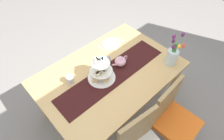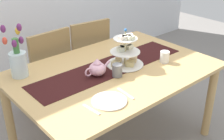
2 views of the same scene
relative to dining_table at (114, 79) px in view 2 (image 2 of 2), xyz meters
The scene contains 12 objects.
dining_table is the anchor object (origin of this frame).
chair_left 0.80m from the dining_table, 104.45° to the left, with size 0.44×0.44×0.91m.
chair_right 0.82m from the dining_table, 69.82° to the left, with size 0.47×0.47×0.91m.
table_runner 0.10m from the dining_table, 90.00° to the left, with size 1.36×0.32×0.00m, color black.
tiered_cake_stand 0.23m from the dining_table, ahead, with size 0.30×0.30×0.30m.
teapot 0.22m from the dining_table, behind, with size 0.24×0.13×0.14m.
tulip_vase 0.75m from the dining_table, 148.26° to the left, with size 0.16×0.15×0.41m.
dinner_plate_left 0.48m from the dining_table, 134.88° to the right, with size 0.23×0.23×0.01m, color white.
fork_left 0.59m from the dining_table, 145.00° to the right, with size 0.02×0.15×0.01m, color silver.
knife_left 0.40m from the dining_table, 119.41° to the right, with size 0.01×0.17×0.01m, color silver.
mug_grey 0.19m from the dining_table, 120.01° to the right, with size 0.08×0.08×0.10m, color slate.
mug_white_text 0.46m from the dining_table, 23.72° to the right, with size 0.08×0.08×0.10m, color white.
Camera 2 is at (-1.37, -1.55, 1.75)m, focal length 47.06 mm.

